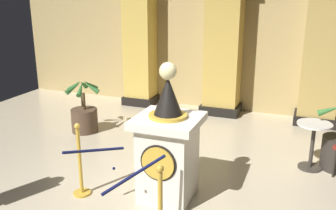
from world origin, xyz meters
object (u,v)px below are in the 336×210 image
(pedestal_clock, at_px, (168,148))
(cafe_table, at_px, (313,140))
(potted_palm_left, at_px, (84,115))
(stanchion_near, at_px, (80,170))

(pedestal_clock, bearing_deg, cafe_table, 41.94)
(pedestal_clock, height_order, potted_palm_left, pedestal_clock)
(potted_palm_left, distance_m, cafe_table, 4.22)
(potted_palm_left, bearing_deg, pedestal_clock, -35.70)
(potted_palm_left, relative_size, cafe_table, 1.44)
(pedestal_clock, distance_m, stanchion_near, 1.23)
(stanchion_near, distance_m, cafe_table, 3.51)
(pedestal_clock, bearing_deg, potted_palm_left, 144.30)
(potted_palm_left, height_order, cafe_table, potted_palm_left)
(cafe_table, bearing_deg, potted_palm_left, 178.08)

